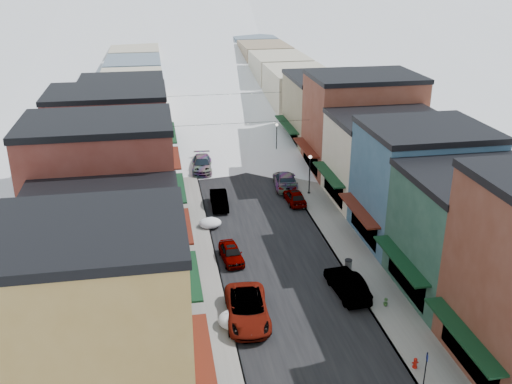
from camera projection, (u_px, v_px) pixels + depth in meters
name	position (u px, v px, depth m)	size (l,w,h in m)	color
road	(220.00, 128.00, 85.18)	(10.00, 160.00, 0.01)	black
sidewalk_left	(176.00, 130.00, 84.08)	(3.20, 160.00, 0.15)	gray
sidewalk_right	(263.00, 125.00, 86.22)	(3.20, 160.00, 0.15)	gray
curb_left	(186.00, 129.00, 84.33)	(0.10, 160.00, 0.15)	slate
curb_right	(253.00, 126.00, 85.97)	(0.10, 160.00, 0.15)	slate
bldg_l_yellow	(93.00, 325.00, 29.86)	(11.30, 8.70, 11.50)	#C09246
bldg_l_cream	(106.00, 262.00, 37.98)	(11.30, 8.20, 9.50)	#B9A995
bldg_l_brick_near	(104.00, 197.00, 44.61)	(12.30, 8.20, 12.50)	maroon
bldg_l_grayblue	(117.00, 179.00, 53.10)	(11.30, 9.20, 9.00)	gray
bldg_l_brick_far	(111.00, 141.00, 60.75)	(13.30, 9.20, 11.00)	maroon
bldg_l_tan	(124.00, 121.00, 70.21)	(11.30, 11.20, 10.00)	#927D60
bldg_r_green	(474.00, 235.00, 41.81)	(11.30, 9.20, 9.50)	#214638
bldg_r_blue	(421.00, 184.00, 49.81)	(11.30, 9.20, 10.50)	#325772
bldg_r_cream	(386.00, 159.00, 58.37)	(12.30, 9.20, 9.00)	beige
bldg_r_brick_far	(361.00, 123.00, 66.17)	(13.30, 9.20, 11.50)	brown
bldg_r_tan	(328.00, 111.00, 75.49)	(11.30, 11.20, 9.50)	#8C7D5C
distant_blocks	(205.00, 73.00, 104.59)	(34.00, 55.00, 8.00)	gray
overhead_cables	(231.00, 107.00, 71.44)	(16.40, 15.04, 0.04)	black
car_white_suv	(247.00, 309.00, 39.76)	(2.91, 6.31, 1.75)	silver
car_silver_sedan	(231.00, 253.00, 47.69)	(1.65, 4.10, 1.40)	#A1A4A9
car_dark_hatch	(219.00, 200.00, 57.95)	(1.62, 4.65, 1.53)	black
car_silver_wagon	(202.00, 164.00, 67.84)	(2.32, 5.70, 1.65)	#A6A7AE
car_green_sedan	(347.00, 284.00, 42.82)	(1.82, 5.21, 1.72)	black
car_gray_suv	(295.00, 196.00, 58.89)	(1.73, 4.29, 1.46)	gray
car_black_sedan	(285.00, 180.00, 62.84)	(2.41, 5.93, 1.72)	black
car_lane_silver	(205.00, 122.00, 85.34)	(1.73, 4.31, 1.47)	#A0A2A9
car_lane_white	(229.00, 112.00, 90.94)	(2.81, 6.09, 1.69)	#BBBBBD
fire_hydrant	(415.00, 363.00, 35.06)	(0.41, 0.31, 0.70)	#B81309
parking_sign	(426.00, 367.00, 33.11)	(0.09, 0.33, 2.42)	black
trash_can	(348.00, 265.00, 45.82)	(0.60, 0.60, 1.02)	#5D5F62
streetlamp_near	(310.00, 170.00, 60.22)	(0.36, 0.36, 4.28)	black
streetlamp_far	(277.00, 135.00, 72.03)	(0.35, 0.35, 4.20)	black
planter_far	(386.00, 302.00, 41.31)	(0.34, 0.34, 0.61)	#345D2A
snow_pile_near	(237.00, 319.00, 39.29)	(2.60, 2.80, 1.10)	white
snow_pile_mid	(210.00, 223.00, 53.75)	(2.12, 2.51, 0.90)	white
snow_pile_far	(200.00, 159.00, 70.36)	(2.52, 2.75, 1.07)	white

